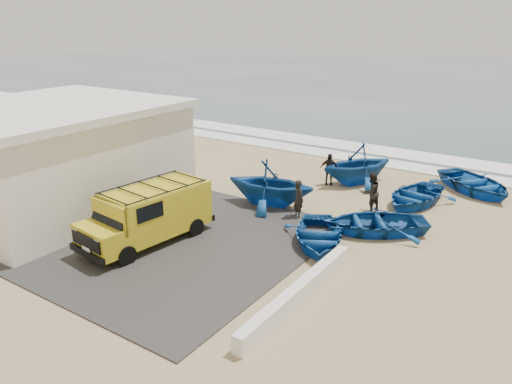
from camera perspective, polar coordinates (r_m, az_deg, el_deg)
The scene contains 17 objects.
ground at distance 19.32m, azimuth -3.72°, elevation -4.04°, with size 160.00×160.00×0.00m, color tan.
slab at distance 19.20m, azimuth -12.14°, elevation -4.53°, with size 12.00×10.00×0.05m, color #383633.
ocean at distance 71.22m, azimuth 25.50°, elevation 11.43°, with size 180.00×88.00×0.01m, color #385166.
surf_line at distance 29.18m, azimuth 10.80°, elevation 3.89°, with size 180.00×1.60×0.06m, color white.
surf_wash at distance 31.43m, azimuth 12.64°, elevation 4.86°, with size 180.00×2.20×0.04m, color white.
building at distance 22.64m, azimuth -22.34°, elevation 3.86°, with size 8.40×9.40×4.30m.
parapet at distance 14.50m, azimuth 4.92°, elevation -11.39°, with size 0.35×6.00×0.55m, color silver.
van at distance 18.08m, azimuth -12.12°, elevation -2.34°, with size 2.44×5.00×2.06m.
boat_near_left at distance 17.85m, azimuth 7.09°, elevation -4.92°, with size 2.54×3.56×0.74m, color #134E9A.
boat_near_right at distance 19.23m, azimuth 13.41°, elevation -3.38°, with size 2.77×3.88×0.80m, color #134E9A.
boat_mid_left at distance 21.18m, azimuth 1.63°, elevation 1.04°, with size 3.27×3.79×2.00m, color #134E9A.
boat_mid_right at distance 22.54m, azimuth 17.68°, elevation -0.38°, with size 2.71×3.79×0.79m, color #134E9A.
boat_far_left at distance 24.49m, azimuth 11.52°, elevation 3.20°, with size 3.26×3.78×1.99m, color #134E9A.
boat_far_right at distance 25.06m, azimuth 23.71°, elevation 0.94°, with size 2.97×4.16×0.86m, color #134E9A.
fisherman_front at distance 20.03m, azimuth 4.89°, elevation -0.76°, with size 0.58×0.38×1.58m, color black.
fisherman_middle at distance 21.11m, azimuth 13.03°, elevation -0.02°, with size 0.81×0.63×1.67m, color black.
fisherman_back at distance 24.18m, azimuth 8.34°, elevation 2.62°, with size 0.90×0.37×1.53m, color black.
Camera 1 is at (10.92, -13.96, 7.69)m, focal length 35.00 mm.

